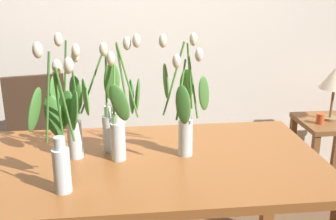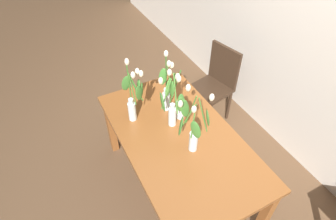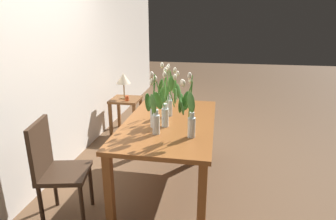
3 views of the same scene
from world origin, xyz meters
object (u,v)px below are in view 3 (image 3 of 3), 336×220
(dining_chair, at_px, (55,166))
(table_lamp, at_px, (124,79))
(tulip_vase_0, at_px, (189,113))
(tulip_vase_4, at_px, (156,109))
(dining_table, at_px, (170,129))
(tulip_vase_3, at_px, (154,115))
(tulip_vase_2, at_px, (170,95))
(side_table, at_px, (126,106))
(pillar_candle, at_px, (127,98))
(tulip_vase_1, at_px, (166,105))

(dining_chair, distance_m, table_lamp, 2.12)
(tulip_vase_0, relative_size, dining_chair, 0.63)
(tulip_vase_4, bearing_deg, dining_table, -24.17)
(table_lamp, bearing_deg, tulip_vase_3, -153.38)
(tulip_vase_2, distance_m, dining_chair, 1.30)
(tulip_vase_4, xyz_separation_m, side_table, (1.59, 0.84, -0.49))
(tulip_vase_0, bearing_deg, tulip_vase_3, 88.20)
(dining_table, height_order, pillar_candle, dining_table)
(tulip_vase_2, height_order, table_lamp, tulip_vase_2)
(tulip_vase_0, xyz_separation_m, pillar_candle, (1.65, 1.10, -0.38))
(tulip_vase_3, xyz_separation_m, pillar_candle, (1.64, 0.80, -0.33))
(tulip_vase_1, xyz_separation_m, table_lamp, (1.52, 0.94, -0.09))
(tulip_vase_1, xyz_separation_m, tulip_vase_3, (-0.23, 0.06, -0.03))
(tulip_vase_2, bearing_deg, dining_table, -171.46)
(tulip_vase_0, xyz_separation_m, dining_chair, (-0.33, 1.12, -0.44))
(tulip_vase_1, bearing_deg, tulip_vase_2, 2.50)
(tulip_vase_3, relative_size, dining_chair, 0.62)
(tulip_vase_4, distance_m, dining_chair, 1.02)
(dining_table, height_order, tulip_vase_0, tulip_vase_0)
(tulip_vase_2, height_order, side_table, tulip_vase_2)
(tulip_vase_4, xyz_separation_m, pillar_candle, (1.48, 0.78, -0.34))
(tulip_vase_2, distance_m, tulip_vase_3, 0.52)
(tulip_vase_2, bearing_deg, tulip_vase_0, -154.38)
(side_table, bearing_deg, dining_table, -146.00)
(dining_chair, height_order, table_lamp, table_lamp)
(tulip_vase_2, xyz_separation_m, tulip_vase_3, (-0.52, 0.05, -0.05))
(pillar_candle, bearing_deg, tulip_vase_3, -153.95)
(tulip_vase_1, distance_m, tulip_vase_4, 0.12)
(dining_table, xyz_separation_m, tulip_vase_0, (-0.37, -0.23, 0.32))
(tulip_vase_2, bearing_deg, tulip_vase_3, 174.25)
(tulip_vase_1, bearing_deg, dining_table, -4.82)
(tulip_vase_3, bearing_deg, table_lamp, 26.62)
(tulip_vase_0, relative_size, tulip_vase_3, 1.01)
(tulip_vase_0, distance_m, side_table, 2.17)
(tulip_vase_2, xyz_separation_m, tulip_vase_4, (-0.36, 0.07, -0.04))
(table_lamp, bearing_deg, tulip_vase_4, -151.74)
(tulip_vase_3, bearing_deg, tulip_vase_1, -15.64)
(dining_chair, distance_m, pillar_candle, 1.98)
(pillar_candle, bearing_deg, side_table, 28.38)
(dining_table, bearing_deg, dining_chair, 128.24)
(tulip_vase_0, height_order, tulip_vase_2, tulip_vase_0)
(tulip_vase_3, bearing_deg, tulip_vase_0, -91.80)
(dining_table, xyz_separation_m, dining_chair, (-0.70, 0.89, -0.12))
(dining_chair, height_order, side_table, dining_chair)
(tulip_vase_2, relative_size, tulip_vase_3, 0.99)
(tulip_vase_3, distance_m, tulip_vase_4, 0.15)
(dining_chair, bearing_deg, pillar_candle, -0.45)
(dining_chair, xyz_separation_m, table_lamp, (2.10, 0.06, 0.33))
(dining_table, distance_m, tulip_vase_0, 0.54)
(tulip_vase_0, relative_size, tulip_vase_4, 1.08)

